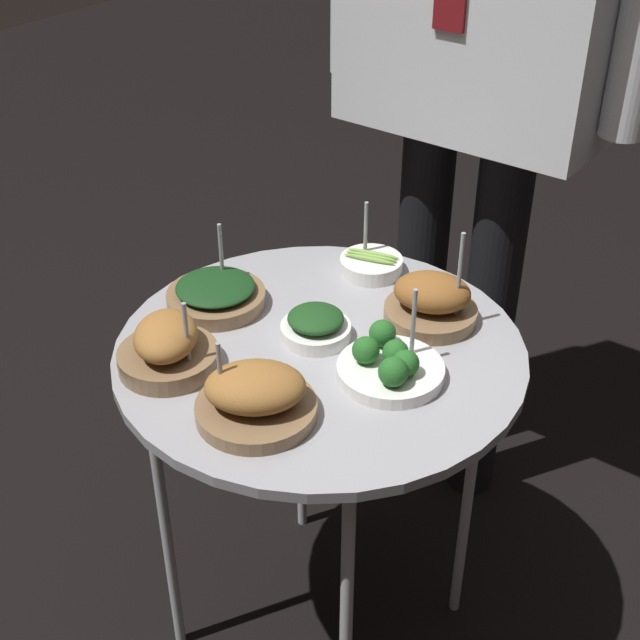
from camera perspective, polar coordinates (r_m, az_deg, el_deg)
ground_plane at (r=1.88m, az=0.00°, el=-18.83°), size 8.00×8.00×0.00m
serving_cart at (r=1.44m, az=0.00°, el=-3.34°), size 0.65×0.65×0.68m
bowl_broccoli_back_right at (r=1.33m, az=4.52°, el=-2.80°), size 0.16×0.16×0.13m
bowl_spinach_far_rim at (r=1.41m, az=-0.28°, el=-0.38°), size 0.11×0.11×0.05m
bowl_roast_mid_left at (r=1.25m, az=-4.15°, el=-4.92°), size 0.18×0.17×0.12m
bowl_spinach_back_left at (r=1.50m, az=-6.68°, el=1.64°), size 0.17×0.17×0.13m
bowl_asparagus_front_left at (r=1.59m, az=3.29°, el=3.59°), size 0.11×0.11×0.12m
bowl_roast_near_rim at (r=1.36m, az=-9.76°, el=-1.77°), size 0.15×0.16×0.13m
bowl_roast_mid_right at (r=1.46m, az=7.15°, el=1.18°), size 0.15×0.15×0.17m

